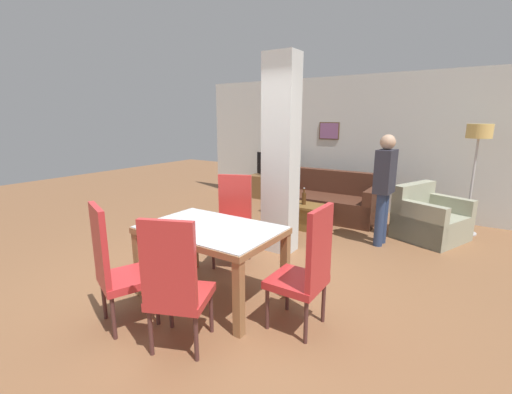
# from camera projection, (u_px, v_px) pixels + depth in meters

# --- Properties ---
(ground_plane) EXTENTS (18.00, 18.00, 0.00)m
(ground_plane) POSITION_uv_depth(u_px,v_px,m) (213.00, 295.00, 3.70)
(ground_plane) COLOR brown
(back_wall) EXTENTS (7.20, 0.09, 2.70)m
(back_wall) POSITION_uv_depth(u_px,v_px,m) (353.00, 144.00, 7.05)
(back_wall) COLOR silver
(back_wall) RESTS_ON ground_plane
(divider_pillar) EXTENTS (0.44, 0.32, 2.70)m
(divider_pillar) POSITION_uv_depth(u_px,v_px,m) (281.00, 157.00, 4.68)
(divider_pillar) COLOR silver
(divider_pillar) RESTS_ON ground_plane
(dining_table) EXTENTS (1.41, 0.93, 0.77)m
(dining_table) POSITION_uv_depth(u_px,v_px,m) (211.00, 242.00, 3.56)
(dining_table) COLOR #95663F
(dining_table) RESTS_ON ground_plane
(dining_chair_near_left) EXTENTS (0.60, 0.60, 1.15)m
(dining_chair_near_left) POSITION_uv_depth(u_px,v_px,m) (115.00, 265.00, 3.03)
(dining_chair_near_left) COLOR red
(dining_chair_near_left) RESTS_ON ground_plane
(dining_chair_near_right) EXTENTS (0.60, 0.60, 1.15)m
(dining_chair_near_right) POSITION_uv_depth(u_px,v_px,m) (175.00, 284.00, 2.69)
(dining_chair_near_right) COLOR red
(dining_chair_near_right) RESTS_ON ground_plane
(dining_chair_far_left) EXTENTS (0.60, 0.60, 1.15)m
(dining_chair_far_left) POSITION_uv_depth(u_px,v_px,m) (233.00, 218.00, 4.44)
(dining_chair_far_left) COLOR red
(dining_chair_far_left) RESTS_ON ground_plane
(dining_chair_head_right) EXTENTS (0.46, 0.46, 1.15)m
(dining_chair_head_right) POSITION_uv_depth(u_px,v_px,m) (307.00, 268.00, 2.98)
(dining_chair_head_right) COLOR red
(dining_chair_head_right) RESTS_ON ground_plane
(sofa) EXTENTS (1.99, 0.90, 0.86)m
(sofa) POSITION_uv_depth(u_px,v_px,m) (325.00, 201.00, 6.61)
(sofa) COLOR #4C291C
(sofa) RESTS_ON ground_plane
(armchair) EXTENTS (1.14, 1.19, 0.84)m
(armchair) POSITION_uv_depth(u_px,v_px,m) (429.00, 220.00, 5.39)
(armchair) COLOR #9EA087
(armchair) RESTS_ON ground_plane
(coffee_table) EXTENTS (0.63, 0.48, 0.42)m
(coffee_table) POSITION_uv_depth(u_px,v_px,m) (309.00, 217.00, 5.85)
(coffee_table) COLOR brown
(coffee_table) RESTS_ON ground_plane
(bottle) EXTENTS (0.07, 0.07, 0.29)m
(bottle) POSITION_uv_depth(u_px,v_px,m) (304.00, 198.00, 5.83)
(bottle) COLOR #4C2D14
(bottle) RESTS_ON coffee_table
(tv_stand) EXTENTS (1.27, 0.40, 0.54)m
(tv_stand) POSITION_uv_depth(u_px,v_px,m) (274.00, 188.00, 7.98)
(tv_stand) COLOR brown
(tv_stand) RESTS_ON ground_plane
(tv_screen) EXTENTS (0.99, 0.25, 0.54)m
(tv_screen) POSITION_uv_depth(u_px,v_px,m) (274.00, 165.00, 7.86)
(tv_screen) COLOR black
(tv_screen) RESTS_ON tv_stand
(floor_lamp) EXTENTS (0.37, 0.37, 1.78)m
(floor_lamp) POSITION_uv_depth(u_px,v_px,m) (478.00, 141.00, 5.34)
(floor_lamp) COLOR #B7B7BC
(floor_lamp) RESTS_ON ground_plane
(standing_person) EXTENTS (0.24, 0.39, 1.64)m
(standing_person) POSITION_uv_depth(u_px,v_px,m) (384.00, 183.00, 4.98)
(standing_person) COLOR navy
(standing_person) RESTS_ON ground_plane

